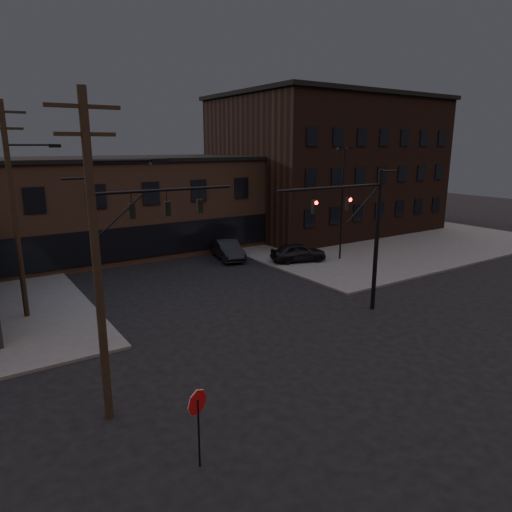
{
  "coord_description": "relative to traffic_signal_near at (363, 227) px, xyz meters",
  "views": [
    {
      "loc": [
        -13.09,
        -12.65,
        9.27
      ],
      "look_at": [
        0.08,
        7.12,
        3.5
      ],
      "focal_mm": 32.0,
      "sensor_mm": 36.0,
      "label": 1
    }
  ],
  "objects": [
    {
      "name": "ground",
      "position": [
        -5.36,
        -4.5,
        -4.93
      ],
      "size": [
        140.0,
        140.0,
        0.0
      ],
      "primitive_type": "plane",
      "color": "black",
      "rests_on": "ground"
    },
    {
      "name": "sidewalk_ne",
      "position": [
        16.64,
        17.5,
        -4.86
      ],
      "size": [
        30.0,
        30.0,
        0.15
      ],
      "primitive_type": "cube",
      "color": "#474744",
      "rests_on": "ground"
    },
    {
      "name": "stop_sign",
      "position": [
        -13.36,
        -6.49,
        -3.09
      ],
      "size": [
        0.72,
        0.33,
        2.48
      ],
      "color": "black",
      "rests_on": "ground"
    },
    {
      "name": "lot_light_a",
      "position": [
        7.64,
        9.5,
        0.58
      ],
      "size": [
        1.5,
        0.28,
        9.14
      ],
      "color": "black",
      "rests_on": "ground"
    },
    {
      "name": "lot_light_b",
      "position": [
        13.64,
        14.5,
        0.58
      ],
      "size": [
        1.5,
        0.28,
        9.14
      ],
      "color": "black",
      "rests_on": "ground"
    },
    {
      "name": "building_row",
      "position": [
        -5.36,
        23.5,
        -0.93
      ],
      "size": [
        40.0,
        12.0,
        8.0
      ],
      "primitive_type": "cube",
      "color": "brown",
      "rests_on": "ground"
    },
    {
      "name": "traffic_signal_far",
      "position": [
        -12.07,
        3.5,
        0.08
      ],
      "size": [
        7.12,
        0.24,
        8.0
      ],
      "color": "black",
      "rests_on": "ground"
    },
    {
      "name": "traffic_signal_near",
      "position": [
        0.0,
        0.0,
        0.0
      ],
      "size": [
        7.12,
        0.24,
        8.0
      ],
      "color": "black",
      "rests_on": "ground"
    },
    {
      "name": "parked_car_lot_b",
      "position": [
        13.11,
        17.58,
        -4.03
      ],
      "size": [
        5.58,
        4.12,
        1.5
      ],
      "primitive_type": "imported",
      "rotation": [
        0.0,
        0.0,
        1.13
      ],
      "color": "silver",
      "rests_on": "sidewalk_ne"
    },
    {
      "name": "parked_car_lot_a",
      "position": [
        4.2,
        10.7,
        -4.02
      ],
      "size": [
        4.78,
        3.03,
        1.52
      ],
      "primitive_type": "imported",
      "rotation": [
        0.0,
        0.0,
        1.27
      ],
      "color": "black",
      "rests_on": "sidewalk_ne"
    },
    {
      "name": "utility_pole_near",
      "position": [
        -14.79,
        -2.5,
        0.94
      ],
      "size": [
        3.7,
        0.28,
        11.0
      ],
      "color": "black",
      "rests_on": "ground"
    },
    {
      "name": "car_crossing",
      "position": [
        0.14,
        15.08,
        -4.11
      ],
      "size": [
        2.8,
        5.25,
        1.64
      ],
      "primitive_type": "imported",
      "rotation": [
        0.0,
        0.0,
        -0.22
      ],
      "color": "black",
      "rests_on": "ground"
    },
    {
      "name": "building_right",
      "position": [
        16.64,
        21.5,
        2.07
      ],
      "size": [
        22.0,
        16.0,
        14.0
      ],
      "primitive_type": "cube",
      "color": "black",
      "rests_on": "ground"
    },
    {
      "name": "utility_pole_mid",
      "position": [
        -15.79,
        9.5,
        1.19
      ],
      "size": [
        3.7,
        0.28,
        11.5
      ],
      "color": "black",
      "rests_on": "ground"
    }
  ]
}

